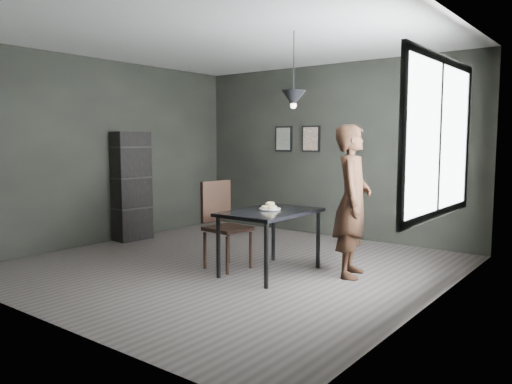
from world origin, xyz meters
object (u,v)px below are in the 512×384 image
Objects in this scene: cafe_table at (270,217)px; woman at (352,201)px; white_plate at (270,209)px; pendant_lamp at (293,98)px; wood_chair at (222,219)px; shelf_unit at (131,186)px.

cafe_table is 0.68× the size of woman.
white_plate is 0.27× the size of pendant_lamp.
pendant_lamp reaches higher than cafe_table.
pendant_lamp is (0.28, 0.06, 1.29)m from white_plate.
pendant_lamp is (0.88, 0.24, 1.44)m from wood_chair.
shelf_unit reaches higher than wood_chair.
wood_chair is 1.24× the size of pendant_lamp.
white_plate is 0.13× the size of shelf_unit.
wood_chair reaches higher than cafe_table.
cafe_table is 5.22× the size of white_plate.
cafe_table is at bearing 100.94° from woman.
pendant_lamp reaches higher than shelf_unit.
woman is at bearing 28.67° from wood_chair.
white_plate is at bearing 22.78° from wood_chair.
shelf_unit is at bearing 174.99° from white_plate.
woman is 1.60m from wood_chair.
wood_chair is (-1.45, -0.62, -0.27)m from woman.
white_plate reaches higher than cafe_table.
cafe_table is at bearing 18.33° from wood_chair.
pendant_lamp is (3.17, -0.19, 1.20)m from shelf_unit.
wood_chair is 0.63× the size of shelf_unit.
wood_chair is at bearing -6.14° from shelf_unit.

